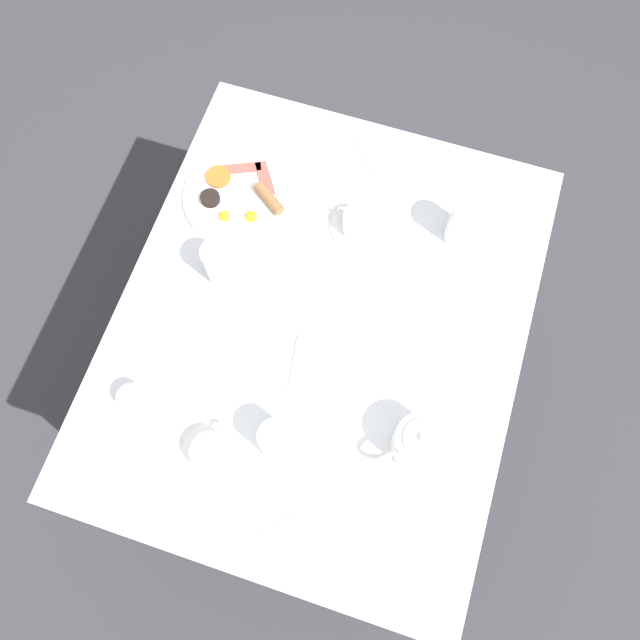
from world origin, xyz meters
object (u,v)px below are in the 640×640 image
(water_glass_tall, at_px, (464,223))
(napkin_folded, at_px, (317,363))
(teacup_with_saucer_left, at_px, (360,224))
(spoon_for_tea, at_px, (289,519))
(creamer_jug, at_px, (135,400))
(teapot_near, at_px, (419,443))
(fork_spare, at_px, (366,156))
(fork_by_plate, at_px, (205,335))
(teacup_with_saucer_right, at_px, (212,453))
(water_glass_short, at_px, (275,439))
(wine_glass_spare, at_px, (221,263))
(breakfast_plate, at_px, (241,196))
(knife_by_plate, at_px, (423,324))

(water_glass_tall, distance_m, napkin_folded, 0.49)
(teacup_with_saucer_left, distance_m, spoon_for_tea, 0.71)
(water_glass_tall, bearing_deg, creamer_jug, -133.00)
(creamer_jug, bearing_deg, teapot_near, 8.95)
(water_glass_tall, bearing_deg, fork_spare, 152.41)
(fork_by_plate, bearing_deg, teacup_with_saucer_right, -64.63)
(teapot_near, xyz_separation_m, water_glass_tall, (-0.03, 0.54, 0.01))
(teapot_near, xyz_separation_m, teacup_with_saucer_right, (-0.42, -0.15, -0.03))
(water_glass_short, bearing_deg, fork_spare, 91.74)
(wine_glass_spare, bearing_deg, teacup_with_saucer_left, 38.17)
(teacup_with_saucer_right, distance_m, creamer_jug, 0.21)
(breakfast_plate, height_order, water_glass_tall, water_glass_tall)
(teacup_with_saucer_right, distance_m, spoon_for_tea, 0.22)
(water_glass_tall, xyz_separation_m, spoon_for_tea, (-0.19, -0.77, -0.06))
(breakfast_plate, bearing_deg, wine_glass_spare, -80.99)
(teacup_with_saucer_left, relative_size, wine_glass_spare, 1.16)
(napkin_folded, bearing_deg, teapot_near, -23.18)
(fork_spare, bearing_deg, knife_by_plate, -56.97)
(water_glass_tall, height_order, spoon_for_tea, water_glass_tall)
(spoon_for_tea, bearing_deg, water_glass_short, 118.13)
(water_glass_short, distance_m, fork_by_plate, 0.31)
(teapot_near, height_order, spoon_for_tea, teapot_near)
(breakfast_plate, relative_size, wine_glass_spare, 2.34)
(water_glass_short, relative_size, wine_glass_spare, 0.87)
(creamer_jug, distance_m, napkin_folded, 0.41)
(teapot_near, relative_size, napkin_folded, 1.08)
(breakfast_plate, height_order, spoon_for_tea, breakfast_plate)
(fork_by_plate, bearing_deg, napkin_folded, 3.15)
(teapot_near, bearing_deg, water_glass_tall, 51.66)
(teacup_with_saucer_right, distance_m, fork_by_plate, 0.28)
(wine_glass_spare, bearing_deg, fork_by_plate, -85.76)
(teacup_with_saucer_left, distance_m, napkin_folded, 0.36)
(water_glass_short, relative_size, fork_spare, 0.79)
(wine_glass_spare, bearing_deg, water_glass_tall, 28.07)
(teacup_with_saucer_left, distance_m, fork_spare, 0.21)
(fork_by_plate, bearing_deg, wine_glass_spare, 94.24)
(water_glass_short, distance_m, spoon_for_tea, 0.17)
(breakfast_plate, relative_size, knife_by_plate, 1.42)
(knife_by_plate, height_order, spoon_for_tea, same)
(creamer_jug, xyz_separation_m, fork_by_plate, (0.08, 0.20, -0.03))
(creamer_jug, bearing_deg, fork_spare, 68.73)
(breakfast_plate, xyz_separation_m, wine_glass_spare, (0.03, -0.21, 0.05))
(water_glass_short, bearing_deg, knife_by_plate, 57.24)
(breakfast_plate, bearing_deg, creamer_jug, -94.02)
(teapot_near, height_order, creamer_jug, teapot_near)
(breakfast_plate, height_order, teapot_near, teapot_near)
(teacup_with_saucer_left, xyz_separation_m, knife_by_plate, (0.22, -0.19, -0.02))
(water_glass_short, relative_size, knife_by_plate, 0.53)
(wine_glass_spare, relative_size, spoon_for_tea, 0.93)
(napkin_folded, bearing_deg, water_glass_short, -97.68)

